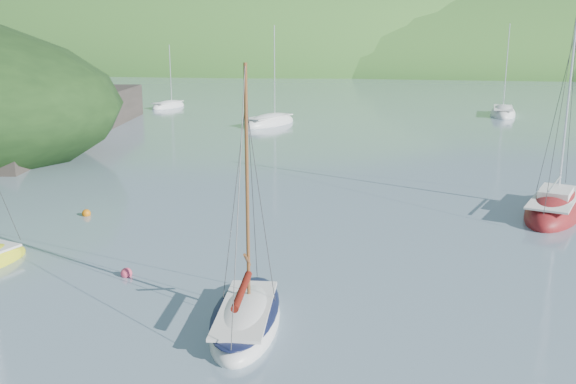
% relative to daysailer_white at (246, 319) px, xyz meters
% --- Properties ---
extents(ground, '(700.00, 700.00, 0.00)m').
position_rel_daysailer_white_xyz_m(ground, '(-0.39, 0.01, -0.21)').
color(ground, gray).
rests_on(ground, ground).
extents(shoreline_hills, '(690.00, 135.00, 56.00)m').
position_rel_daysailer_white_xyz_m(shoreline_hills, '(-10.05, 172.43, -0.21)').
color(shoreline_hills, '#32772D').
rests_on(shoreline_hills, ground).
extents(daysailer_white, '(2.95, 6.27, 9.29)m').
position_rel_daysailer_white_xyz_m(daysailer_white, '(0.00, 0.00, 0.00)').
color(daysailer_white, white).
rests_on(daysailer_white, ground).
extents(sloop_red, '(5.20, 8.63, 12.08)m').
position_rel_daysailer_white_xyz_m(sloop_red, '(12.68, 16.61, 0.01)').
color(sloop_red, maroon).
rests_on(sloop_red, ground).
extents(distant_sloop_a, '(5.59, 8.22, 11.10)m').
position_rel_daysailer_white_xyz_m(distant_sloop_a, '(-10.43, 46.30, -0.03)').
color(distant_sloop_a, white).
rests_on(distant_sloop_a, ground).
extents(distant_sloop_b, '(3.53, 8.21, 11.39)m').
position_rel_daysailer_white_xyz_m(distant_sloop_b, '(14.52, 59.63, -0.02)').
color(distant_sloop_b, white).
rests_on(distant_sloop_b, ground).
extents(distant_sloop_c, '(3.66, 6.39, 8.63)m').
position_rel_daysailer_white_xyz_m(distant_sloop_c, '(-26.92, 58.82, -0.06)').
color(distant_sloop_c, white).
rests_on(distant_sloop_c, ground).
extents(mooring_buoys, '(26.21, 12.67, 0.50)m').
position_rel_daysailer_white_xyz_m(mooring_buoys, '(0.15, 5.80, -0.09)').
color(mooring_buoys, gold).
rests_on(mooring_buoys, ground).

